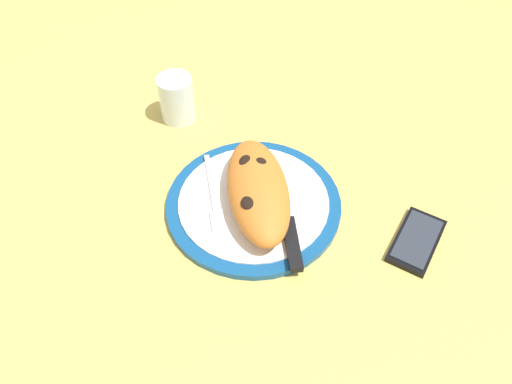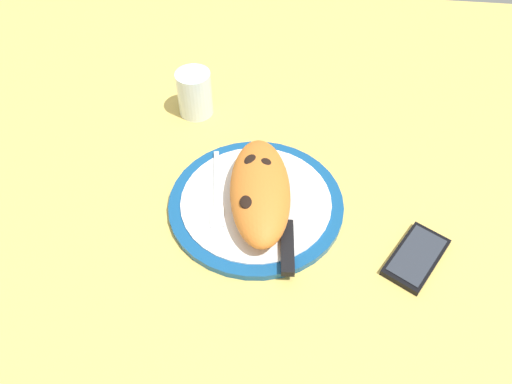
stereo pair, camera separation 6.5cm
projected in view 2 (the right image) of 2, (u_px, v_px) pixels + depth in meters
ground_plane at (256, 211)px, 84.11cm from camera, size 150.00×150.00×3.00cm
plate at (256, 203)px, 82.43cm from camera, size 29.10×29.10×1.52cm
calzone at (260, 190)px, 79.13cm from camera, size 23.81×12.76×6.14cm
fork at (217, 194)px, 82.38cm from camera, size 17.01×4.48×0.40cm
knife at (287, 232)px, 76.83cm from camera, size 22.33×3.80×1.20cm
smartphone at (416, 257)px, 75.55cm from camera, size 13.26×11.37×1.16cm
water_glass at (195, 96)px, 96.28cm from camera, size 6.72×6.72×9.06cm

